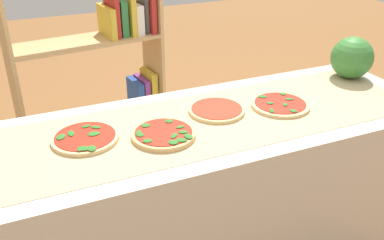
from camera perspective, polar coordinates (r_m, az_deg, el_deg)
The scene contains 8 objects.
counter at distance 2.08m, azimuth 0.00°, elevation -11.48°, with size 2.29×0.72×0.89m, color beige.
parchment_paper at distance 1.83m, azimuth 0.00°, elevation -0.53°, with size 2.09×0.56×0.00m, color tan.
pizza_spinach_0 at distance 1.76m, azimuth -14.10°, elevation -2.31°, with size 0.27×0.27×0.02m.
pizza_spinach_1 at distance 1.73m, azimuth -3.81°, elevation -1.88°, with size 0.26×0.26×0.03m.
pizza_plain_2 at distance 1.93m, azimuth 3.32°, elevation 1.36°, with size 0.26×0.26×0.02m.
pizza_spinach_3 at distance 2.02m, azimuth 11.75°, elevation 2.03°, with size 0.27×0.27×0.02m.
watermelon at distance 2.44m, azimuth 20.62°, elevation 7.81°, with size 0.22×0.22×0.22m, color #387A33.
bookshelf at distance 2.67m, azimuth -11.09°, elevation 4.92°, with size 0.90×0.39×1.55m.
Camera 1 is at (-0.64, -1.48, 1.75)m, focal length 39.85 mm.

